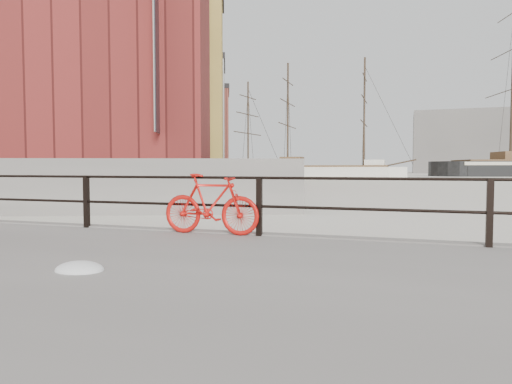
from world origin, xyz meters
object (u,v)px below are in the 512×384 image
Objects in this scene: schooner_mid at (325,177)px; workboat_far at (121,180)px; bicycle at (211,204)px; workboat_near at (91,184)px; schooner_left at (223,176)px.

workboat_far is at bearing -124.63° from schooner_mid.
bicycle is 52.40m from workboat_far.
workboat_far is at bearing 92.10° from workboat_near.
bicycle is 0.06× the size of schooner_mid.
schooner_left reaches higher than bicycle.
workboat_near is (-24.60, 28.04, -0.87)m from bicycle.
schooner_left is 30.02m from workboat_far.
schooner_mid is at bearing 49.44° from workboat_near.
schooner_left is at bearing 73.73° from workboat_near.
workboat_far is (-1.48, -29.98, 0.00)m from schooner_left.
schooner_mid reaches higher than schooner_left.
bicycle is 72.97m from schooner_mid.
workboat_far is at bearing 126.04° from bicycle.
bicycle is 0.14× the size of workboat_near.
workboat_near and workboat_far have the same top height.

